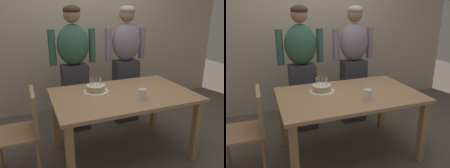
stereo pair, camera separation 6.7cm
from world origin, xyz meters
The scene contains 8 objects.
ground_plane centered at (0.00, 0.00, 0.00)m, with size 10.00×10.00×0.00m, color #564C44.
back_wall centered at (0.00, 1.55, 1.30)m, with size 5.20×0.10×2.60m, color tan.
dining_table centered at (0.00, 0.00, 0.64)m, with size 1.50×0.96×0.74m.
birthday_cake centered at (-0.26, 0.15, 0.78)m, with size 0.28×0.28×0.16m.
water_glass_near centered at (0.10, -0.24, 0.80)m, with size 0.08×0.08×0.11m, color silver.
person_man_bearded centered at (-0.35, 0.77, 0.87)m, with size 0.61×0.27×1.66m.
person_woman_cardigan centered at (0.40, 0.77, 0.87)m, with size 0.61×0.27×1.66m.
dining_chair centered at (-1.02, 0.05, 0.52)m, with size 0.42×0.42×0.87m.
Camera 2 is at (-0.89, -2.08, 1.58)m, focal length 35.76 mm.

